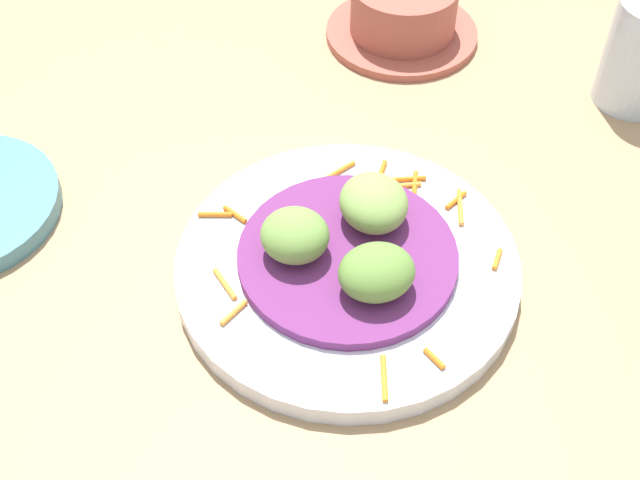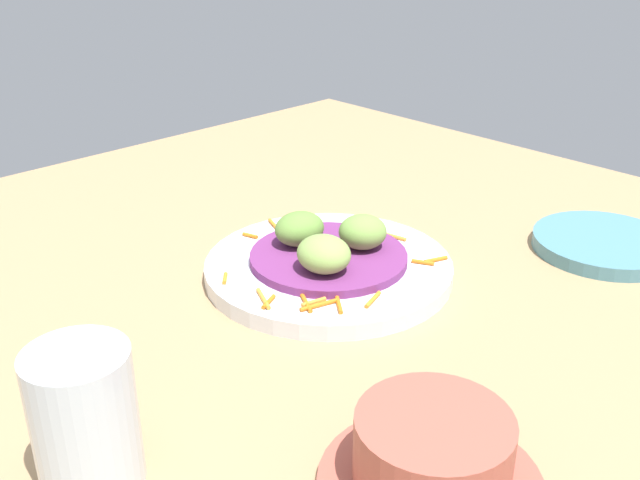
{
  "view_description": "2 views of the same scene",
  "coord_description": "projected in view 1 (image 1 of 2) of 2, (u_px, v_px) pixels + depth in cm",
  "views": [
    {
      "loc": [
        38.04,
        -19.1,
        48.97
      ],
      "look_at": [
        2.06,
        -5.35,
        5.55
      ],
      "focal_mm": 46.14,
      "sensor_mm": 36.0,
      "label": 1
    },
    {
      "loc": [
        -44.56,
        43.5,
        36.96
      ],
      "look_at": [
        3.0,
        -2.39,
        6.38
      ],
      "focal_mm": 41.63,
      "sensor_mm": 36.0,
      "label": 2
    }
  ],
  "objects": [
    {
      "name": "table_surface",
      "position": [
        375.0,
        242.0,
        0.64
      ],
      "size": [
        110.0,
        110.0,
        2.0
      ],
      "primitive_type": "cube",
      "color": "tan",
      "rests_on": "ground"
    },
    {
      "name": "terracotta_bowl",
      "position": [
        403.0,
        14.0,
        0.79
      ],
      "size": [
        14.73,
        14.73,
        5.66
      ],
      "color": "#A85142",
      "rests_on": "table_surface"
    },
    {
      "name": "main_plate",
      "position": [
        347.0,
        267.0,
        0.6
      ],
      "size": [
        24.98,
        24.98,
        1.67
      ],
      "primitive_type": "cylinder",
      "color": "silver",
      "rests_on": "table_surface"
    },
    {
      "name": "cabbage_bed",
      "position": [
        348.0,
        256.0,
        0.59
      ],
      "size": [
        15.88,
        15.88,
        0.85
      ],
      "primitive_type": "cylinder",
      "color": "#702D6B",
      "rests_on": "main_plate"
    },
    {
      "name": "carrot_garnish",
      "position": [
        365.0,
        228.0,
        0.61
      ],
      "size": [
        21.12,
        21.35,
        0.4
      ],
      "color": "orange",
      "rests_on": "main_plate"
    },
    {
      "name": "guac_scoop_center",
      "position": [
        295.0,
        235.0,
        0.57
      ],
      "size": [
        6.55,
        6.63,
        3.48
      ],
      "primitive_type": "ellipsoid",
      "rotation": [
        0.0,
        0.0,
        0.98
      ],
      "color": "#759E47",
      "rests_on": "cabbage_bed"
    },
    {
      "name": "guac_scoop_left",
      "position": [
        374.0,
        203.0,
        0.59
      ],
      "size": [
        5.95,
        5.47,
        3.48
      ],
      "primitive_type": "ellipsoid",
      "rotation": [
        0.0,
        0.0,
        6.19
      ],
      "color": "#84A851",
      "rests_on": "cabbage_bed"
    },
    {
      "name": "guac_scoop_right",
      "position": [
        377.0,
        272.0,
        0.55
      ],
      "size": [
        5.04,
        5.69,
        3.41
      ],
      "primitive_type": "ellipsoid",
      "rotation": [
        0.0,
        0.0,
        4.62
      ],
      "color": "olive",
      "rests_on": "cabbage_bed"
    }
  ]
}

